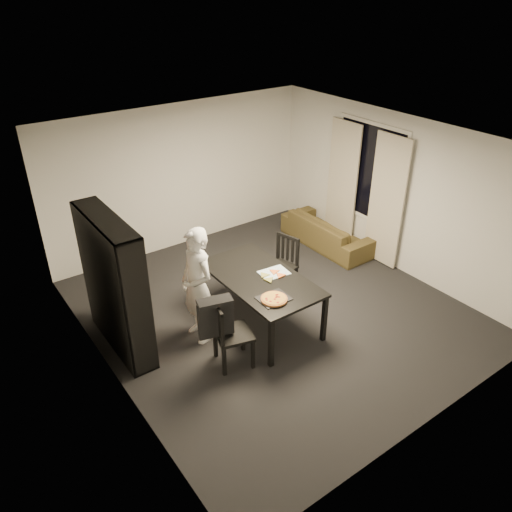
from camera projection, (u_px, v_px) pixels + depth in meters
room at (275, 234)px, 6.94m from camera, size 5.01×5.51×2.61m
window_pane at (369, 172)px, 8.53m from camera, size 0.02×1.40×1.60m
window_frame at (369, 172)px, 8.52m from camera, size 0.03×1.52×1.72m
curtain_left at (386, 202)px, 8.29m from camera, size 0.03×0.70×2.25m
curtain_right at (342, 183)px, 9.02m from camera, size 0.03×0.70×2.25m
bookshelf at (115, 285)px, 6.44m from camera, size 0.35×1.50×1.90m
dining_table at (260, 281)px, 7.00m from camera, size 1.01×1.82×0.76m
chair_left at (226, 330)px, 6.27m from camera, size 0.55×0.55×0.97m
chair_right at (283, 261)px, 7.81m from camera, size 0.53×0.53×0.94m
draped_jacket at (216, 316)px, 6.10m from camera, size 0.46×0.29×0.53m
person at (197, 286)px, 6.63m from camera, size 0.43×0.63×1.67m
baking_tray at (274, 298)px, 6.50m from camera, size 0.41×0.33×0.01m
pepperoni_pizza at (274, 299)px, 6.45m from camera, size 0.35×0.35×0.03m
kitchen_towel at (274, 273)px, 7.06m from camera, size 0.43×0.34×0.01m
pizza_slices at (272, 275)px, 6.98m from camera, size 0.44×0.39×0.01m
sofa at (327, 231)px, 9.28m from camera, size 0.73×1.88×0.55m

